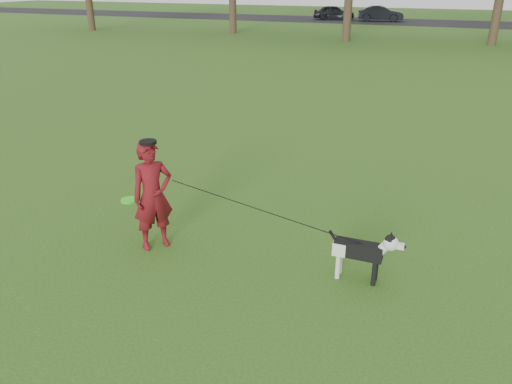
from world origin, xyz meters
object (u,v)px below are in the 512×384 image
at_px(man, 153,196).
at_px(car_left, 334,12).
at_px(car_mid, 381,13).
at_px(dog, 364,250).

bearing_deg(man, car_left, 48.14).
distance_m(man, car_mid, 39.91).
bearing_deg(car_left, man, 173.13).
bearing_deg(man, dog, -47.85).
relative_size(car_left, car_mid, 0.95).
xyz_separation_m(man, car_mid, (-2.77, 39.82, -0.15)).
xyz_separation_m(car_left, car_mid, (4.00, 0.00, 0.01)).
height_order(car_left, car_mid, car_mid).
bearing_deg(dog, man, -176.34).
bearing_deg(car_mid, car_left, 81.66).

